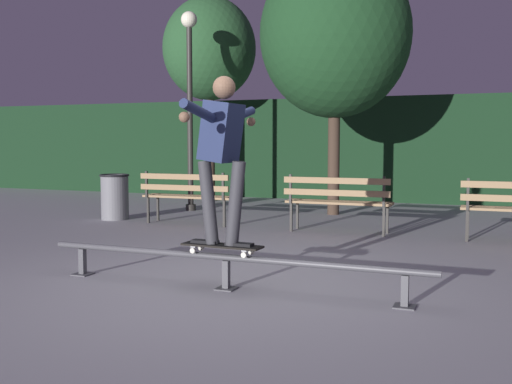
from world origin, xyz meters
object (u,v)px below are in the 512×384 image
park_bench_leftmost (187,192)px  park_bench_left_center (338,198)px  skateboard (222,246)px  tree_far_left (209,50)px  lamp_post_left (190,85)px  grind_rail (226,262)px  tree_behind_benches (335,35)px  trash_can (115,196)px  skateboarder (222,146)px

park_bench_leftmost → park_bench_left_center: bearing=0.0°
skateboard → park_bench_leftmost: bearing=122.6°
tree_far_left → park_bench_left_center: bearing=-43.0°
skateboard → lamp_post_left: size_ratio=0.20×
skateboard → grind_rail: bearing=0.0°
lamp_post_left → park_bench_leftmost: bearing=-63.4°
tree_far_left → tree_behind_benches: bearing=-23.6°
lamp_post_left → tree_far_left: bearing=104.5°
tree_behind_benches → lamp_post_left: tree_behind_benches is taller
park_bench_leftmost → trash_can: (-1.51, 0.10, -0.12)m
tree_far_left → grind_rail: bearing=-62.7°
park_bench_leftmost → lamp_post_left: 2.81m
park_bench_leftmost → grind_rail: bearing=-56.9°
skateboarder → trash_can: skateboarder is taller
trash_can → tree_far_left: bearing=88.1°
tree_behind_benches → trash_can: (-3.41, -2.13, -2.92)m
tree_far_left → lamp_post_left: bearing=-75.5°
skateboard → tree_behind_benches: bearing=94.7°
trash_can → grind_rail: bearing=-44.3°
skateboard → trash_can: 5.47m
grind_rail → trash_can: (-3.94, 3.84, 0.16)m
skateboard → tree_behind_benches: tree_behind_benches is taller
skateboarder → lamp_post_left: bearing=120.7°
skateboarder → park_bench_leftmost: bearing=122.6°
park_bench_leftmost → trash_can: 1.51m
tree_far_left → lamp_post_left: tree_far_left is taller
skateboard → park_bench_left_center: bearing=87.6°
lamp_post_left → tree_behind_benches: bearing=8.5°
skateboard → lamp_post_left: lamp_post_left is taller
grind_rail → tree_far_left: size_ratio=0.83×
park_bench_leftmost → lamp_post_left: size_ratio=0.41×
grind_rail → park_bench_leftmost: size_ratio=2.40×
skateboarder → tree_behind_benches: tree_behind_benches is taller
skateboard → park_bench_leftmost: 4.43m
tree_behind_benches → trash_can: 4.97m
skateboard → tree_far_left: bearing=117.0°
tree_behind_benches → trash_can: tree_behind_benches is taller
skateboard → park_bench_leftmost: (-2.39, 3.73, 0.13)m
park_bench_leftmost → trash_can: bearing=176.1°
lamp_post_left → grind_rail: bearing=-59.0°
park_bench_left_center → skateboard: bearing=-92.4°
park_bench_leftmost → tree_behind_benches: bearing=49.6°
grind_rail → park_bench_left_center: park_bench_left_center is taller
grind_rail → tree_behind_benches: (-0.53, 5.97, 3.07)m
skateboard → tree_behind_benches: (-0.49, 5.97, 2.92)m
tree_far_left → trash_can: size_ratio=5.79×
skateboarder → trash_can: (-3.90, 3.84, -0.93)m
skateboarder → park_bench_leftmost: skateboarder is taller
tree_behind_benches → lamp_post_left: (-2.81, -0.42, -0.85)m
skateboard → park_bench_left_center: 3.74m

